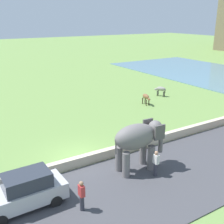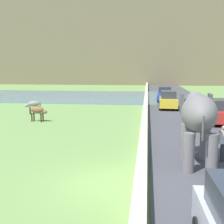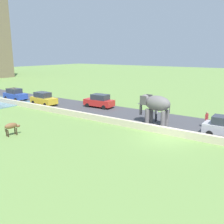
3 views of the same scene
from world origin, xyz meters
The scene contains 12 objects.
ground_plane centered at (0.00, 0.00, 0.00)m, with size 220.00×220.00×0.00m, color #6B8E47.
road_surface centered at (5.00, 20.00, 0.03)m, with size 7.00×120.00×0.06m, color #424247.
barrier_wall centered at (1.20, 18.00, 0.33)m, with size 0.40×110.00×0.65m, color beige.
lake centered at (-14.00, 30.95, 0.04)m, with size 36.00×18.00×0.08m, color slate.
hill_distant centered at (-6.00, 73.38, 11.42)m, with size 64.00×28.00×22.84m, color #75664C.
elephant centered at (3.44, 2.48, 2.04)m, with size 1.53×3.50×2.99m.
person_beside_elephant centered at (4.60, 2.89, 0.87)m, with size 0.36×0.22×1.63m.
car_yellow centered at (3.43, 19.32, 0.90)m, with size 1.94×4.07×1.80m.
car_red centered at (6.58, 12.00, 0.90)m, with size 1.94×4.08×1.80m.
car_blue centered at (3.43, 25.88, 0.90)m, with size 1.84×4.03×1.80m.
cow_brown centered at (-6.88, 11.21, 0.84)m, with size 1.42×0.58×1.15m.
cow_grey centered at (-8.65, 14.74, 0.84)m, with size 1.39×0.93×1.15m.
Camera 2 is at (1.37, -9.42, 4.01)m, focal length 45.99 mm.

